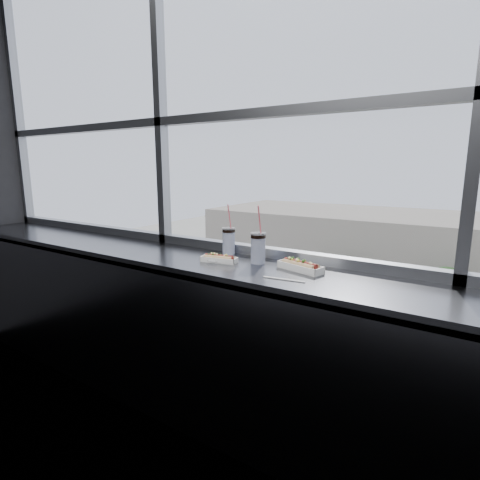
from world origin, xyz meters
The scene contains 23 objects.
wall_back_lower centered at (0.00, 1.50, 0.55)m, with size 6.00×6.00×0.00m, color black.
window_glass centered at (0.00, 1.52, 2.30)m, with size 6.00×6.00×0.00m, color silver.
window_mullions centered at (0.00, 1.50, 2.30)m, with size 6.00×0.08×2.40m, color gray, non-canonical shape.
counter centered at (0.00, 1.23, 1.07)m, with size 6.00×0.55×0.06m, color slate.
counter_fascia centered at (0.00, 0.97, 0.55)m, with size 6.00×0.04×1.04m, color slate.
hotdog_tray_left centered at (-0.27, 1.20, 1.12)m, with size 0.24×0.12×0.06m.
hotdog_tray_right centered at (0.23, 1.30, 1.13)m, with size 0.29×0.16×0.07m.
soda_cup_left centered at (-0.35, 1.42, 1.20)m, with size 0.09×0.09×0.34m.
soda_cup_right centered at (-0.06, 1.32, 1.20)m, with size 0.10×0.10×0.35m.
loose_straw centered at (0.23, 1.09, 1.10)m, with size 0.01×0.01×0.23m, color white.
wrapper centered at (-0.30, 1.19, 1.11)m, with size 0.11×0.08×0.03m, color silver.
plaza_ground centered at (0.00, 45.00, -11.00)m, with size 120.00×120.00×0.00m, color #ACA89A.
street_asphalt centered at (0.00, 21.50, -10.97)m, with size 80.00×10.00×0.06m, color black.
far_sidewalk centered at (0.00, 29.50, -10.98)m, with size 80.00×6.00×0.04m, color #ACA89A.
far_building centered at (0.00, 39.50, -7.00)m, with size 50.00×14.00×8.00m, color gray.
car_near_c centered at (0.22, 17.50, -9.98)m, with size 5.74×2.39×1.91m, color maroon.
car_near_a centered at (-14.45, 17.50, -9.98)m, with size 5.78×2.41×1.93m, color #848EAA.
car_far_b centered at (0.57, 25.50, -9.79)m, with size 6.89×2.87×2.30m, color #9B1A0F.
car_far_a centered at (-8.43, 25.50, -9.91)m, with size 6.18×2.58×2.06m, color #363636.
pedestrian_b centered at (-0.63, 29.96, -9.82)m, with size 1.01×0.76×2.28m, color #66605B.
pedestrian_a centered at (-6.97, 29.57, -10.05)m, with size 0.81×0.61×1.83m, color #66605B.
tree_left centered at (-8.60, 29.50, -7.44)m, with size 3.36×3.36×5.25m.
tree_center centered at (-0.44, 29.50, -7.24)m, with size 3.55×3.55×5.54m.
Camera 1 is at (1.05, -0.60, 1.68)m, focal length 28.00 mm.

